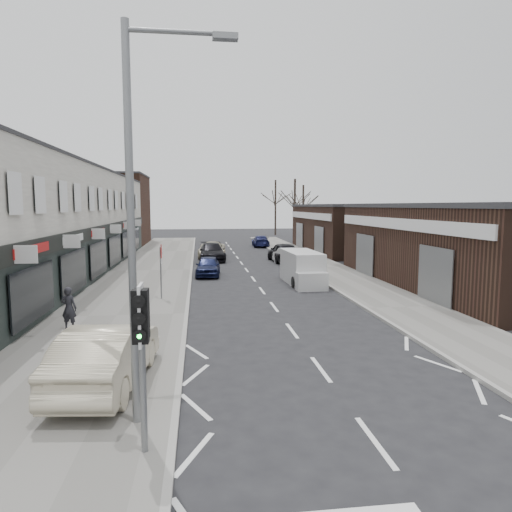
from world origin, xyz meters
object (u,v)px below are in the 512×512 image
object	(u,v)px
street_lamp	(139,204)
parked_car_right_c	(261,241)
warning_sign	(161,256)
parked_car_left_c	(212,250)
parked_car_left_b	(212,252)
traffic_light	(141,329)
parked_car_right_a	(288,256)
white_van	(302,268)
parked_car_right_b	(283,252)
parked_car_left_a	(208,266)
pedestrian	(69,308)
sedan_on_pavement	(107,355)

from	to	relation	value
street_lamp	parked_car_right_c	xyz separation A→B (m)	(8.03, 41.14, -3.99)
warning_sign	parked_car_left_c	distance (m)	18.57
street_lamp	parked_car_left_b	xyz separation A→B (m)	(2.23, 28.81, -3.89)
street_lamp	warning_sign	distance (m)	13.04
traffic_light	parked_car_right_a	size ratio (longest dim) A/B	0.77
parked_car_left_b	parked_car_left_c	distance (m)	2.26
warning_sign	white_van	distance (m)	8.87
parked_car_right_b	warning_sign	bearing A→B (deg)	55.59
white_van	parked_car_left_a	xyz separation A→B (m)	(-5.47, 3.74, -0.26)
street_lamp	warning_sign	bearing A→B (deg)	92.84
warning_sign	parked_car_left_c	size ratio (longest dim) A/B	0.53
street_lamp	parked_car_right_a	world-z (taller)	street_lamp
parked_car_left_c	parked_car_right_a	size ratio (longest dim) A/B	1.25
parked_car_left_b	parked_car_left_a	bearing A→B (deg)	-95.21
parked_car_left_a	parked_car_left_b	world-z (taller)	parked_car_left_b
pedestrian	parked_car_left_a	distance (m)	13.94
street_lamp	parked_car_right_b	distance (m)	28.68
parked_car_left_a	parked_car_right_a	xyz separation A→B (m)	(6.29, 5.01, 0.02)
sedan_on_pavement	parked_car_left_c	bearing A→B (deg)	-90.72
parked_car_left_a	parked_car_left_c	bearing A→B (deg)	90.79
warning_sign	parked_car_right_b	world-z (taller)	warning_sign
pedestrian	parked_car_right_c	distance (m)	35.50
traffic_light	pedestrian	distance (m)	9.65
traffic_light	street_lamp	world-z (taller)	street_lamp
warning_sign	sedan_on_pavement	xyz separation A→B (m)	(-0.51, -10.71, -1.30)
parked_car_left_a	parked_car_right_c	size ratio (longest dim) A/B	0.87
sedan_on_pavement	parked_car_left_b	bearing A→B (deg)	-91.10
warning_sign	parked_car_right_b	bearing A→B (deg)	59.10
traffic_light	street_lamp	bearing A→B (deg)	95.88
street_lamp	traffic_light	bearing A→B (deg)	-84.12
parked_car_left_c	parked_car_left_b	bearing A→B (deg)	-88.81
traffic_light	parked_car_left_b	distance (m)	30.15
parked_car_left_b	parked_car_right_a	world-z (taller)	parked_car_left_b
street_lamp	parked_car_right_a	size ratio (longest dim) A/B	1.99
white_van	parked_car_left_b	size ratio (longest dim) A/B	0.99
pedestrian	parked_car_right_a	distance (m)	21.32
street_lamp	parked_car_right_b	world-z (taller)	street_lamp
warning_sign	parked_car_right_b	size ratio (longest dim) A/B	0.58
parked_car_left_a	parked_car_right_a	size ratio (longest dim) A/B	0.94
parked_car_left_a	parked_car_right_a	world-z (taller)	parked_car_right_a
parked_car_left_c	warning_sign	bearing A→B (deg)	-95.62
white_van	parked_car_left_c	xyz separation A→B (m)	(-4.88, 14.32, -0.20)
parked_car_left_c	pedestrian	bearing A→B (deg)	-100.43
parked_car_right_a	parked_car_right_b	xyz separation A→B (m)	(0.00, 1.77, 0.14)
parked_car_left_c	parked_car_right_a	world-z (taller)	parked_car_left_c
parked_car_right_a	parked_car_left_b	bearing A→B (deg)	-35.63
pedestrian	parked_car_right_c	bearing A→B (deg)	-93.72
parked_car_right_a	parked_car_right_b	world-z (taller)	parked_car_right_b
pedestrian	parked_car_right_a	world-z (taller)	pedestrian
traffic_light	warning_sign	size ratio (longest dim) A/B	1.15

